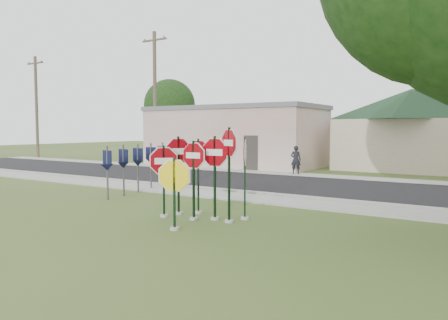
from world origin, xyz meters
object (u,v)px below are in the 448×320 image
Objects in this scene: stop_sign_center at (194,170)px; utility_pole_near at (155,96)px; stop_sign_left at (164,171)px; pedestrian at (296,160)px; stop_sign_yellow at (174,186)px.

stop_sign_center is 0.25× the size of utility_pole_near.
stop_sign_left is 13.22m from pedestrian.
utility_pole_near is (-13.79, 13.83, 3.51)m from stop_sign_center.
stop_sign_yellow is 21.04m from utility_pole_near.
stop_sign_yellow is at bearing -46.91° from utility_pole_near.
stop_sign_center is 1.19× the size of stop_sign_yellow.
stop_sign_left is (-0.99, -0.15, -0.09)m from stop_sign_center.
stop_sign_yellow is 0.21× the size of utility_pole_near.
stop_sign_yellow reaches higher than pedestrian.
pedestrian is (-2.84, 14.26, -0.30)m from stop_sign_yellow.
pedestrian is at bearing 96.58° from stop_sign_left.
stop_sign_center is 1.49× the size of pedestrian.
stop_sign_left is at bearing 139.50° from stop_sign_yellow.
stop_sign_center reaches higher than stop_sign_yellow.
stop_sign_center is 1.00m from stop_sign_left.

